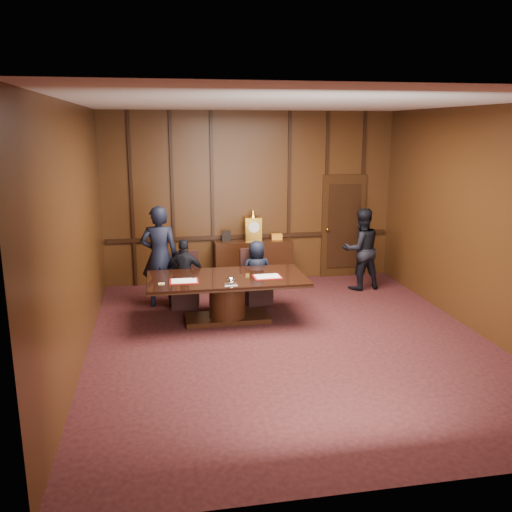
{
  "coord_description": "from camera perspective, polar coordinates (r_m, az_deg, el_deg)",
  "views": [
    {
      "loc": [
        -1.9,
        -7.47,
        3.17
      ],
      "look_at": [
        -0.3,
        1.28,
        1.05
      ],
      "focal_mm": 38.0,
      "sensor_mm": 36.0,
      "label": 1
    }
  ],
  "objects": [
    {
      "name": "room",
      "position": [
        7.99,
        4.07,
        2.93
      ],
      "size": [
        7.0,
        7.04,
        3.5
      ],
      "color": "black",
      "rests_on": "ground"
    },
    {
      "name": "sideboard",
      "position": [
        11.23,
        -0.3,
        -0.44
      ],
      "size": [
        1.6,
        0.45,
        1.54
      ],
      "color": "black",
      "rests_on": "ground"
    },
    {
      "name": "conference_table",
      "position": [
        9.04,
        -3.06,
        -3.74
      ],
      "size": [
        2.62,
        1.32,
        0.76
      ],
      "color": "black",
      "rests_on": "ground"
    },
    {
      "name": "folder_left",
      "position": [
        8.76,
        -7.59,
        -2.64
      ],
      "size": [
        0.47,
        0.35,
        0.02
      ],
      "rotation": [
        0.0,
        0.0,
        -0.03
      ],
      "color": "maroon",
      "rests_on": "conference_table"
    },
    {
      "name": "folder_right",
      "position": [
        8.94,
        1.19,
        -2.18
      ],
      "size": [
        0.47,
        0.34,
        0.02
      ],
      "rotation": [
        0.0,
        0.0,
        0.03
      ],
      "color": "maroon",
      "rests_on": "conference_table"
    },
    {
      "name": "inkstand",
      "position": [
        8.53,
        -2.69,
        -2.66
      ],
      "size": [
        0.2,
        0.14,
        0.12
      ],
      "color": "white",
      "rests_on": "conference_table"
    },
    {
      "name": "notepad",
      "position": [
        8.67,
        -9.92,
        -2.89
      ],
      "size": [
        0.1,
        0.07,
        0.01
      ],
      "primitive_type": "cube",
      "rotation": [
        0.0,
        0.0,
        0.01
      ],
      "color": "#DCCC6B",
      "rests_on": "conference_table"
    },
    {
      "name": "chair_left",
      "position": [
        9.89,
        -7.42,
        -3.64
      ],
      "size": [
        0.53,
        0.53,
        0.99
      ],
      "rotation": [
        0.0,
        0.0,
        -0.11
      ],
      "color": "black",
      "rests_on": "ground"
    },
    {
      "name": "chair_right",
      "position": [
        10.03,
        -0.03,
        -3.28
      ],
      "size": [
        0.57,
        0.57,
        0.99
      ],
      "rotation": [
        0.0,
        0.0,
        0.21
      ],
      "color": "black",
      "rests_on": "ground"
    },
    {
      "name": "signatory_left",
      "position": [
        9.72,
        -7.48,
        -1.88
      ],
      "size": [
        0.79,
        0.47,
        1.26
      ],
      "primitive_type": "imported",
      "rotation": [
        0.0,
        0.0,
        2.91
      ],
      "color": "black",
      "rests_on": "ground"
    },
    {
      "name": "signatory_right",
      "position": [
        9.87,
        0.08,
        -1.75
      ],
      "size": [
        0.59,
        0.4,
        1.18
      ],
      "primitive_type": "imported",
      "rotation": [
        0.0,
        0.0,
        3.19
      ],
      "color": "black",
      "rests_on": "ground"
    },
    {
      "name": "witness_left",
      "position": [
        9.83,
        -10.1,
        -0.06
      ],
      "size": [
        0.71,
        0.51,
        1.84
      ],
      "primitive_type": "imported",
      "rotation": [
        0.0,
        0.0,
        3.04
      ],
      "color": "black",
      "rests_on": "ground"
    },
    {
      "name": "witness_right",
      "position": [
        10.95,
        10.98,
        0.72
      ],
      "size": [
        0.87,
        0.72,
        1.63
      ],
      "primitive_type": "imported",
      "rotation": [
        0.0,
        0.0,
        3.27
      ],
      "color": "black",
      "rests_on": "ground"
    }
  ]
}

